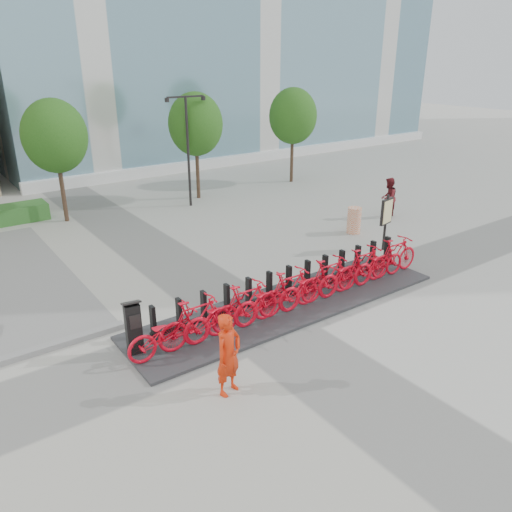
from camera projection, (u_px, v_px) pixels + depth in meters
ground at (258, 323)px, 13.27m from camera, size 120.00×120.00×0.00m
tree_1 at (55, 136)px, 20.17m from camera, size 2.60×2.60×5.10m
tree_2 at (196, 124)px, 23.69m from camera, size 2.60×2.60×5.10m
tree_3 at (293, 116)px, 26.93m from camera, size 2.60×2.60×5.10m
streetlamp at (187, 139)px, 22.56m from camera, size 2.00×0.20×5.00m
dock_pad at (289, 304)px, 14.19m from camera, size 9.60×2.40×0.08m
dock_rail_posts at (290, 280)px, 14.60m from camera, size 8.74×0.50×0.85m
bike_0 at (169, 332)px, 11.59m from camera, size 2.09×0.73×1.10m
bike_1 at (196, 321)px, 11.96m from camera, size 2.03×0.57×1.22m
bike_2 at (222, 315)px, 12.37m from camera, size 2.09×0.73×1.10m
bike_3 at (246, 305)px, 12.74m from camera, size 2.03×0.57×1.22m
bike_4 at (268, 300)px, 13.15m from camera, size 2.09×0.73×1.10m
bike_5 at (289, 291)px, 13.52m from camera, size 2.03×0.57×1.22m
bike_6 at (309, 286)px, 13.93m from camera, size 2.09×0.73×1.10m
bike_7 at (328, 278)px, 14.30m from camera, size 2.03×0.57×1.22m
bike_8 at (346, 274)px, 14.71m from camera, size 2.09×0.73×1.10m
bike_9 at (363, 266)px, 15.08m from camera, size 2.03×0.57×1.22m
bike_10 at (379, 263)px, 15.49m from camera, size 2.09×0.73×1.10m
bike_11 at (395, 256)px, 15.86m from camera, size 2.03×0.57×1.22m
kiosk at (133, 327)px, 11.60m from camera, size 0.47×0.42×1.37m
worker_red at (228, 355)px, 10.22m from camera, size 0.77×0.62×1.83m
pedestrian at (388, 198)px, 21.68m from camera, size 1.05×0.96×1.76m
construction_barrel at (354, 220)px, 19.86m from camera, size 0.56×0.56×1.05m
map_sign at (386, 214)px, 17.80m from camera, size 0.68×0.24×2.07m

